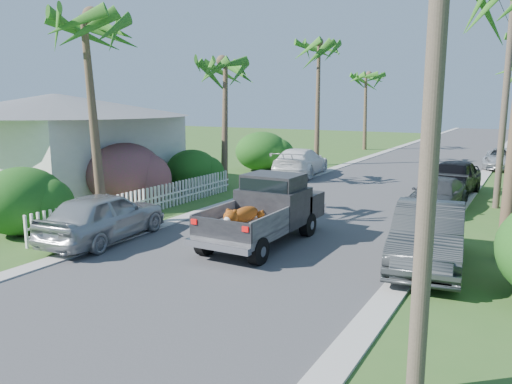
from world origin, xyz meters
The scene contains 23 objects.
ground centered at (0.00, 0.00, 0.00)m, with size 120.00×120.00×0.00m, color #335A21.
road centered at (0.00, 25.00, 0.01)m, with size 8.00×100.00×0.02m, color #38383A.
curb_left centered at (-4.30, 25.00, 0.03)m, with size 0.60×100.00×0.06m, color #A5A39E.
curb_right centered at (4.30, 25.00, 0.03)m, with size 0.60×100.00×0.06m, color #A5A39E.
pickup_truck centered at (-0.17, 4.25, 1.01)m, with size 1.98×5.12×2.06m.
parked_car_rn centered at (4.58, 4.18, 0.81)m, with size 1.71×4.90×1.61m, color #2C2F31.
parked_car_rm centered at (3.60, 11.21, 0.63)m, with size 1.76×4.33×1.26m, color #333538.
parked_car_rf centered at (3.60, 15.00, 0.81)m, with size 1.90×4.73×1.61m, color black.
parked_car_rd centered at (5.00, 26.06, 0.64)m, with size 2.14×4.63×1.29m, color #BBBEC2.
parked_car_ln centered at (-4.58, 1.70, 0.77)m, with size 1.83×4.55×1.55m, color #A3A6A9.
parked_car_lf centered at (-5.00, 17.20, 0.79)m, with size 2.20×5.41×1.57m, color white.
palm_l_a centered at (-6.20, 3.00, 6.93)m, with size 4.40×4.40×8.20m.
palm_l_b centered at (-6.80, 12.00, 6.15)m, with size 4.40×4.40×7.40m.
palm_l_c centered at (-6.00, 22.00, 7.91)m, with size 4.40×4.40×9.20m.
palm_l_d centered at (-6.50, 34.00, 6.44)m, with size 4.40×4.40×7.70m.
shrub_l_a centered at (-7.50, 1.00, 1.10)m, with size 2.60×2.86×2.20m, color #183F12.
shrub_l_b centered at (-7.80, 6.00, 1.30)m, with size 3.00×3.30×2.60m, color #B91A5B.
shrub_l_c centered at (-7.40, 10.00, 1.00)m, with size 2.40×2.64×2.00m, color #183F12.
shrub_l_d centered at (-8.00, 18.00, 1.20)m, with size 3.20×3.52×2.40m, color #183F12.
picket_fence centered at (-6.00, 5.50, 0.50)m, with size 0.10×11.00×1.00m, color white.
house_left centered at (-13.00, 7.00, 2.12)m, with size 9.00×8.00×4.60m.
utility_pole_a centered at (5.60, -2.00, 4.60)m, with size 1.60×0.26×9.00m.
utility_pole_b centered at (5.60, 13.00, 4.60)m, with size 1.60×0.26×9.00m.
Camera 1 is at (6.86, -9.01, 4.30)m, focal length 35.00 mm.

